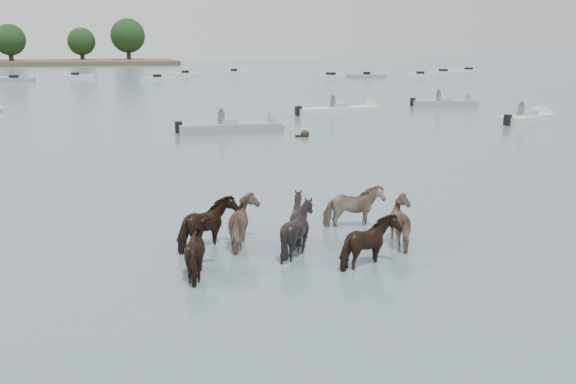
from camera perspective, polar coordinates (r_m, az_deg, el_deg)
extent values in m
plane|color=slate|center=(13.51, 6.05, -6.72)|extent=(400.00, 400.00, 0.00)
imported|color=black|center=(14.76, -7.13, -3.09)|extent=(1.64, 1.52, 1.30)
imported|color=#806E57|center=(14.88, -3.63, -2.89)|extent=(1.31, 1.46, 1.30)
imported|color=black|center=(15.19, 0.85, -2.57)|extent=(1.53, 1.49, 1.28)
imported|color=gray|center=(16.40, 5.75, -1.51)|extent=(1.53, 0.75, 1.26)
imported|color=black|center=(13.07, -7.36, -5.38)|extent=(1.33, 1.45, 1.23)
imported|color=black|center=(14.17, 0.86, -3.57)|extent=(1.38, 1.26, 1.34)
imported|color=black|center=(13.57, 7.13, -4.70)|extent=(1.58, 1.28, 1.22)
imported|color=gray|center=(15.16, 10.40, -2.86)|extent=(1.36, 1.49, 1.26)
sphere|color=black|center=(32.57, 1.50, 5.08)|extent=(0.44, 0.44, 0.44)
cube|color=black|center=(32.52, 1.08, 4.89)|extent=(0.50, 0.22, 0.18)
cube|color=gray|center=(34.40, -5.20, 5.58)|extent=(5.28, 1.63, 0.55)
cone|color=gray|center=(34.95, -0.92, 5.74)|extent=(0.91, 1.60, 1.60)
cube|color=#99ADB7|center=(34.36, -5.21, 6.16)|extent=(0.81, 1.12, 0.35)
cube|color=black|center=(34.03, -9.59, 5.63)|extent=(0.35, 0.35, 0.60)
cylinder|color=#595966|center=(34.27, -5.88, 6.46)|extent=(0.36, 0.36, 0.70)
sphere|color=#595966|center=(34.23, -5.89, 7.21)|extent=(0.24, 0.24, 0.24)
cube|color=silver|center=(43.38, 4.45, 7.09)|extent=(6.05, 2.53, 0.55)
cone|color=silver|center=(44.85, 7.77, 7.20)|extent=(1.15, 1.72, 1.60)
cube|color=#99ADB7|center=(43.35, 4.46, 7.55)|extent=(0.97, 1.23, 0.35)
cube|color=black|center=(42.05, 0.91, 7.15)|extent=(0.40, 0.40, 0.60)
cylinder|color=#595966|center=(43.20, 3.96, 7.80)|extent=(0.36, 0.36, 0.70)
sphere|color=#595966|center=(43.16, 3.97, 8.40)|extent=(0.24, 0.24, 0.24)
cube|color=silver|center=(40.85, 20.20, 5.99)|extent=(4.56, 3.42, 0.55)
cone|color=silver|center=(42.76, 21.54, 6.15)|extent=(1.54, 1.83, 1.60)
cube|color=#99ADB7|center=(40.81, 20.24, 6.48)|extent=(1.23, 1.36, 0.35)
cube|color=black|center=(38.94, 18.74, 6.02)|extent=(0.47, 0.47, 0.60)
cylinder|color=#595966|center=(40.57, 19.79, 6.76)|extent=(0.36, 0.36, 0.70)
sphere|color=#595966|center=(40.53, 19.84, 7.39)|extent=(0.24, 0.24, 0.24)
cube|color=gray|center=(50.01, 13.47, 7.53)|extent=(4.82, 2.64, 0.55)
cone|color=gray|center=(50.63, 15.99, 7.45)|extent=(1.25, 1.77, 1.60)
cube|color=#99ADB7|center=(49.98, 13.49, 7.93)|extent=(1.04, 1.28, 0.35)
cube|color=black|center=(49.47, 10.89, 7.77)|extent=(0.42, 0.42, 0.60)
cylinder|color=#595966|center=(49.78, 13.09, 8.17)|extent=(0.36, 0.36, 0.70)
sphere|color=#595966|center=(49.74, 13.12, 8.68)|extent=(0.24, 0.24, 0.24)
cube|color=gray|center=(88.04, -22.90, 9.04)|extent=(4.77, 1.70, 0.60)
cube|color=black|center=(88.02, -22.92, 9.28)|extent=(1.04, 1.04, 0.50)
cube|color=silver|center=(93.46, -18.18, 9.56)|extent=(4.94, 2.32, 0.60)
cube|color=black|center=(93.44, -18.19, 9.80)|extent=(1.16, 1.16, 0.50)
cube|color=silver|center=(84.66, -11.40, 9.67)|extent=(4.26, 1.90, 0.60)
cube|color=black|center=(84.64, -11.41, 9.93)|extent=(1.09, 1.09, 0.50)
cube|color=silver|center=(96.29, -8.99, 10.11)|extent=(4.80, 2.36, 0.60)
cube|color=black|center=(96.27, -9.00, 10.34)|extent=(1.17, 1.17, 0.50)
cube|color=silver|center=(102.25, -4.76, 10.37)|extent=(4.90, 2.43, 0.60)
cube|color=black|center=(102.23, -4.77, 10.59)|extent=(1.18, 1.18, 0.50)
cube|color=silver|center=(89.25, 3.77, 10.04)|extent=(4.41, 2.93, 0.60)
cube|color=black|center=(89.23, 3.77, 10.28)|extent=(1.30, 1.30, 0.50)
cube|color=gray|center=(91.33, 6.93, 10.04)|extent=(5.73, 3.44, 0.60)
cube|color=black|center=(91.31, 6.93, 10.28)|extent=(1.30, 1.30, 0.50)
cube|color=silver|center=(94.21, 11.53, 9.96)|extent=(4.29, 2.60, 0.60)
cube|color=black|center=(94.20, 11.54, 10.19)|extent=(1.25, 1.25, 0.50)
cube|color=silver|center=(104.36, 13.46, 10.12)|extent=(5.73, 2.06, 0.60)
cube|color=black|center=(104.34, 13.47, 10.33)|extent=(1.10, 1.10, 0.50)
cube|color=silver|center=(112.47, 15.58, 10.18)|extent=(5.51, 2.72, 0.60)
cube|color=black|center=(112.45, 15.59, 10.37)|extent=(1.21, 1.21, 0.50)
cylinder|color=#382619|center=(158.22, -23.13, 10.74)|extent=(1.00, 1.00, 3.07)
sphere|color=black|center=(158.19, -23.26, 12.19)|extent=(6.83, 6.83, 6.83)
cylinder|color=#382619|center=(164.99, -17.60, 11.17)|extent=(1.00, 1.00, 2.90)
sphere|color=black|center=(164.96, -17.69, 12.49)|extent=(6.45, 6.45, 6.45)
cylinder|color=#382619|center=(165.08, -13.80, 11.53)|extent=(1.00, 1.00, 3.67)
sphere|color=black|center=(165.08, -13.89, 13.19)|extent=(8.15, 8.15, 8.15)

